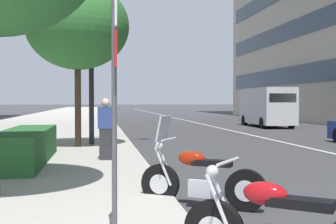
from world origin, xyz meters
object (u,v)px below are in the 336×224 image
object	(u,v)px
motorcycle_nearest_camera	(199,180)
delivery_van_ahead	(267,106)
street_tree_mid_sidewalk	(78,26)
parking_sign_by_curb	(115,83)
pedestrian_on_plaza	(106,129)
street_lamp_with_banners	(102,4)

from	to	relation	value
motorcycle_nearest_camera	delivery_van_ahead	xyz separation A→B (m)	(20.74, -9.48, 0.93)
delivery_van_ahead	street_tree_mid_sidewalk	world-z (taller)	street_tree_mid_sidewalk
motorcycle_nearest_camera	parking_sign_by_curb	xyz separation A→B (m)	(-2.03, 1.45, 1.49)
motorcycle_nearest_camera	pedestrian_on_plaza	size ratio (longest dim) A/B	1.14
delivery_van_ahead	pedestrian_on_plaza	world-z (taller)	delivery_van_ahead
parking_sign_by_curb	pedestrian_on_plaza	size ratio (longest dim) A/B	1.73
parking_sign_by_curb	street_lamp_with_banners	size ratio (longest dim) A/B	0.34
street_lamp_with_banners	street_tree_mid_sidewalk	distance (m)	1.42
parking_sign_by_curb	street_tree_mid_sidewalk	bearing A→B (deg)	4.84
parking_sign_by_curb	street_tree_mid_sidewalk	xyz separation A→B (m)	(10.50, 0.89, 2.39)
parking_sign_by_curb	street_lamp_with_banners	world-z (taller)	street_lamp_with_banners
street_tree_mid_sidewalk	pedestrian_on_plaza	size ratio (longest dim) A/B	3.45
delivery_van_ahead	pedestrian_on_plaza	bearing A→B (deg)	147.30
motorcycle_nearest_camera	street_lamp_with_banners	bearing A→B (deg)	-49.45
motorcycle_nearest_camera	street_lamp_with_banners	distance (m)	10.43
motorcycle_nearest_camera	pedestrian_on_plaza	xyz separation A→B (m)	(4.88, 1.44, 0.54)
delivery_van_ahead	parking_sign_by_curb	world-z (taller)	parking_sign_by_curb
motorcycle_nearest_camera	delivery_van_ahead	distance (m)	22.82
parking_sign_by_curb	pedestrian_on_plaza	world-z (taller)	parking_sign_by_curb
delivery_van_ahead	street_tree_mid_sidewalk	xyz separation A→B (m)	(-12.26, 11.81, 2.94)
motorcycle_nearest_camera	street_tree_mid_sidewalk	world-z (taller)	street_tree_mid_sidewalk
parking_sign_by_curb	street_lamp_with_banners	distance (m)	11.65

